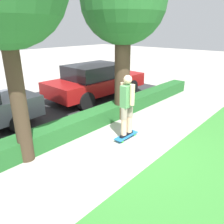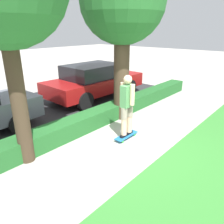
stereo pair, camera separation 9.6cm
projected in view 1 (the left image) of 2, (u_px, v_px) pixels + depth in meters
ground_plane at (124, 146)px, 5.94m from camera, size 60.00×60.00×0.00m
street_asphalt at (41, 110)px, 8.56m from camera, size 12.90×5.00×0.01m
hedge_row at (85, 122)px, 6.85m from camera, size 12.90×0.60×0.51m
skateboard at (126, 136)px, 6.34m from camera, size 0.83×0.24×0.10m
skater_person at (127, 105)px, 6.00m from camera, size 0.51×0.45×1.76m
tree_mid at (123, 3)px, 6.58m from camera, size 2.63×2.63×5.12m
parked_car_middle at (96, 80)px, 9.82m from camera, size 4.68×2.03×1.54m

